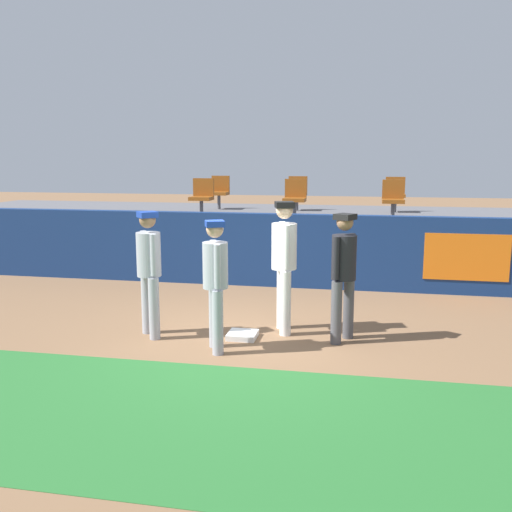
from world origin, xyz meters
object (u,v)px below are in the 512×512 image
at_px(player_fielder_home, 284,258).
at_px(player_umpire, 344,268).
at_px(seat_back_right, 395,192).
at_px(seat_front_center, 295,196).
at_px(seat_front_left, 202,195).
at_px(player_coach_visitor, 215,276).
at_px(seat_back_left, 220,190).
at_px(seat_back_center, 297,191).
at_px(first_base, 242,335).
at_px(player_runner_visitor, 149,265).
at_px(seat_front_right, 393,197).

distance_m(player_fielder_home, player_umpire, 0.90).
bearing_deg(seat_back_right, seat_front_center, -140.74).
distance_m(player_fielder_home, seat_front_left, 5.03).
height_order(player_fielder_home, player_coach_visitor, player_fielder_home).
bearing_deg(seat_front_left, seat_back_left, 92.18).
bearing_deg(seat_back_right, seat_back_center, 180.00).
bearing_deg(first_base, player_fielder_home, 38.78).
distance_m(first_base, player_coach_visitor, 1.14).
height_order(player_runner_visitor, player_coach_visitor, player_runner_visitor).
height_order(first_base, player_runner_visitor, player_runner_visitor).
xyz_separation_m(player_runner_visitor, seat_back_left, (-0.73, 6.71, 0.65)).
relative_size(seat_back_center, seat_back_left, 1.00).
distance_m(player_coach_visitor, seat_back_center, 7.16).
bearing_deg(player_coach_visitor, first_base, 135.39).
xyz_separation_m(first_base, player_fielder_home, (0.52, 0.42, 1.05)).
relative_size(seat_front_left, seat_front_right, 1.00).
bearing_deg(seat_back_center, seat_front_center, -84.72).
distance_m(player_fielder_home, seat_back_left, 6.67).
height_order(player_fielder_home, seat_front_right, seat_front_right).
bearing_deg(player_fielder_home, seat_back_right, 147.30).
height_order(first_base, player_umpire, player_umpire).
bearing_deg(seat_front_right, seat_front_center, 179.99).
height_order(first_base, seat_front_right, seat_front_right).
relative_size(player_runner_visitor, seat_front_center, 2.11).
bearing_deg(first_base, player_coach_visitor, -111.59).
height_order(player_fielder_home, player_runner_visitor, player_fielder_home).
distance_m(player_runner_visitor, seat_back_center, 6.86).
xyz_separation_m(player_runner_visitor, seat_front_center, (1.43, 4.91, 0.65)).
distance_m(seat_back_left, seat_back_right, 4.36).
xyz_separation_m(player_umpire, seat_back_left, (-3.41, 6.41, 0.65)).
bearing_deg(seat_front_left, seat_back_right, 22.74).
xyz_separation_m(seat_back_center, seat_front_center, (0.17, -1.80, 0.00)).
bearing_deg(seat_front_left, player_umpire, -54.06).
bearing_deg(seat_front_center, seat_back_left, 140.21).
bearing_deg(player_runner_visitor, player_umpire, 55.97).
height_order(seat_back_center, seat_back_left, same).
bearing_deg(seat_front_center, seat_back_center, 95.28).
relative_size(seat_front_right, seat_back_right, 1.00).
xyz_separation_m(player_coach_visitor, seat_front_right, (2.43, 5.32, 0.68)).
bearing_deg(player_runner_visitor, seat_front_right, 104.00).
height_order(seat_front_right, seat_back_right, same).
bearing_deg(player_fielder_home, seat_back_left, -173.63).
relative_size(player_coach_visitor, seat_front_right, 2.05).
xyz_separation_m(seat_front_center, seat_back_right, (2.20, 1.80, -0.00)).
height_order(player_runner_visitor, seat_back_left, seat_back_left).
xyz_separation_m(first_base, seat_back_right, (2.33, 6.55, 1.64)).
bearing_deg(seat_back_right, seat_front_left, -157.26).
height_order(player_umpire, seat_front_center, seat_front_center).
relative_size(first_base, seat_front_right, 0.48).
distance_m(player_umpire, seat_back_left, 7.28).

